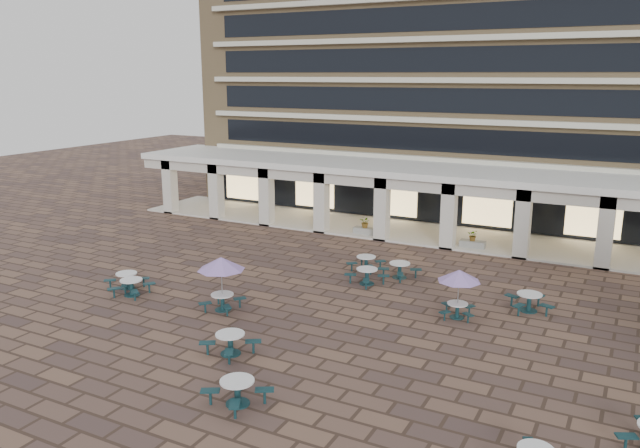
# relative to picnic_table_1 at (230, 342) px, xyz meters

# --- Properties ---
(ground) EXTENTS (120.00, 120.00, 0.00)m
(ground) POSITION_rel_picnic_table_1_xyz_m (0.85, 5.42, -0.49)
(ground) COLOR brown
(ground) RESTS_ON ground
(apartment_building) EXTENTS (40.00, 15.50, 25.20)m
(apartment_building) POSITION_rel_picnic_table_1_xyz_m (0.85, 30.89, 12.11)
(apartment_building) COLOR tan
(apartment_building) RESTS_ON ground
(retail_arcade) EXTENTS (42.00, 6.60, 4.40)m
(retail_arcade) POSITION_rel_picnic_table_1_xyz_m (0.85, 20.22, 2.51)
(retail_arcade) COLOR white
(retail_arcade) RESTS_ON ground
(picnic_table_1) EXTENTS (2.09, 2.09, 0.82)m
(picnic_table_1) POSITION_rel_picnic_table_1_xyz_m (0.00, 0.00, 0.00)
(picnic_table_1) COLOR #123237
(picnic_table_1) RESTS_ON ground
(picnic_table_2) EXTENTS (2.14, 2.14, 0.82)m
(picnic_table_2) POSITION_rel_picnic_table_1_xyz_m (2.31, -2.85, 0.00)
(picnic_table_2) COLOR #123237
(picnic_table_2) RESTS_ON ground
(picnic_table_5) EXTENTS (1.84, 1.84, 0.76)m
(picnic_table_5) POSITION_rel_picnic_table_1_xyz_m (-8.75, 3.69, -0.03)
(picnic_table_5) COLOR #123237
(picnic_table_5) RESTS_ON ground
(picnic_table_6) EXTENTS (2.08, 2.08, 2.40)m
(picnic_table_6) POSITION_rel_picnic_table_1_xyz_m (-2.90, 3.46, 1.55)
(picnic_table_6) COLOR #123237
(picnic_table_6) RESTS_ON ground
(picnic_table_8) EXTENTS (1.92, 1.92, 0.78)m
(picnic_table_8) POSITION_rel_picnic_table_1_xyz_m (-7.79, 3.02, -0.02)
(picnic_table_8) COLOR #123237
(picnic_table_8) RESTS_ON ground
(picnic_table_9) EXTENTS (1.79, 1.79, 0.76)m
(picnic_table_9) POSITION_rel_picnic_table_1_xyz_m (0.39, 11.64, -0.03)
(picnic_table_9) COLOR #123237
(picnic_table_9) RESTS_ON ground
(picnic_table_10) EXTENTS (2.15, 2.15, 0.79)m
(picnic_table_10) POSITION_rel_picnic_table_1_xyz_m (2.40, 11.29, -0.02)
(picnic_table_10) COLOR #123237
(picnic_table_10) RESTS_ON ground
(picnic_table_11) EXTENTS (1.83, 1.83, 2.12)m
(picnic_table_11) POSITION_rel_picnic_table_1_xyz_m (6.46, 7.37, 1.31)
(picnic_table_11) COLOR #123237
(picnic_table_11) RESTS_ON ground
(picnic_table_12) EXTENTS (2.17, 2.17, 0.79)m
(picnic_table_12) POSITION_rel_picnic_table_1_xyz_m (1.31, 9.62, -0.02)
(picnic_table_12) COLOR #123237
(picnic_table_12) RESTS_ON ground
(picnic_table_13) EXTENTS (2.23, 2.23, 0.81)m
(picnic_table_13) POSITION_rel_picnic_table_1_xyz_m (9.03, 9.57, -0.00)
(picnic_table_13) COLOR #123237
(picnic_table_13) RESTS_ON ground
(planter_left) EXTENTS (1.50, 0.65, 1.24)m
(planter_left) POSITION_rel_picnic_table_1_xyz_m (-2.57, 18.32, 0.01)
(planter_left) COLOR gray
(planter_left) RESTS_ON ground
(planter_right) EXTENTS (1.50, 0.60, 1.18)m
(planter_right) POSITION_rel_picnic_table_1_xyz_m (4.35, 18.32, -0.04)
(planter_right) COLOR gray
(planter_right) RESTS_ON ground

